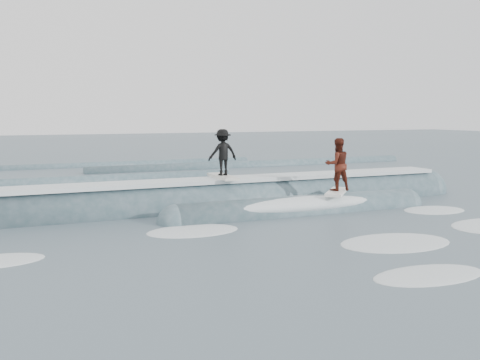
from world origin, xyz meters
name	(u,v)px	position (x,y,z in m)	size (l,w,h in m)	color
ground	(289,231)	(0.00, 0.00, 0.00)	(160.00, 160.00, 0.00)	#41555F
breaking_wave	(244,206)	(0.39, 4.13, 0.05)	(20.28, 3.79, 2.01)	#334E56
surfer_black	(223,154)	(-0.26, 4.61, 1.94)	(1.12, 2.01, 1.78)	silver
surfer_red	(337,167)	(3.23, 2.41, 1.55)	(1.74, 1.86, 1.96)	white
whitewater	(354,238)	(1.28, -1.43, 0.00)	(16.66, 8.07, 0.10)	white
far_swells	(149,172)	(0.16, 17.65, 0.00)	(36.76, 8.65, 0.80)	#334E56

